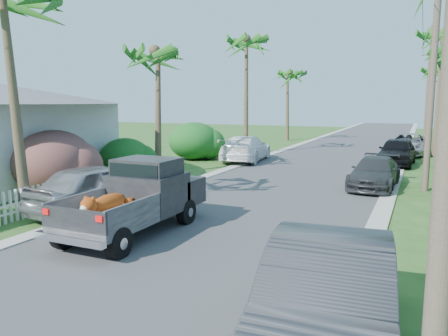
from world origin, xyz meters
The scene contains 23 objects.
ground centered at (0.00, 0.00, 0.00)m, with size 120.00×120.00×0.00m, color #274B1C.
road centered at (0.00, 25.00, 0.01)m, with size 8.00×100.00×0.02m, color #38383A.
curb_left centered at (-4.30, 25.00, 0.03)m, with size 0.60×100.00×0.06m, color #A5A39E.
curb_right centered at (4.30, 25.00, 0.03)m, with size 0.60×100.00×0.06m, color #A5A39E.
pickup_truck centered at (-1.87, 3.46, 1.01)m, with size 1.98×5.12×2.06m.
parked_car_rn centered at (4.26, -0.78, 0.84)m, with size 1.78×5.10×1.68m, color #323438.
parked_car_rm centered at (3.60, 12.84, 0.65)m, with size 1.82×4.48×1.30m, color #2B2E30.
parked_car_rf centered at (4.08, 20.62, 0.80)m, with size 1.89×4.69×1.60m, color black.
parked_car_rd centered at (4.51, 26.42, 0.74)m, with size 2.45×5.32×1.48m, color #9C9DA3.
parked_car_ln centered at (-4.35, 4.54, 0.83)m, with size 1.97×4.90×1.67m, color #A0A2A6.
parked_car_lf centered at (-4.64, 18.55, 0.80)m, with size 2.24×5.50×1.60m, color white.
palm_l_b centered at (-6.80, 12.00, 6.15)m, with size 4.40×4.40×7.40m.
palm_l_c centered at (-6.00, 22.00, 7.91)m, with size 4.40×4.40×9.20m.
palm_l_d centered at (-6.50, 34.00, 6.44)m, with size 4.40×4.40×7.70m.
palm_r_c centered at (6.20, 26.00, 8.11)m, with size 4.40×4.40×9.40m.
palm_r_d centered at (6.50, 40.00, 6.74)m, with size 4.40×4.40×8.00m.
shrub_l_b centered at (-7.80, 6.00, 1.30)m, with size 3.00×3.30×2.60m, color #A0164C.
shrub_l_c centered at (-7.40, 10.00, 1.00)m, with size 2.40×2.64×2.00m, color #123F19.
shrub_l_d centered at (-8.00, 18.00, 1.20)m, with size 3.20×3.52×2.40m, color #123F19.
picket_fence centered at (-6.00, 5.50, 0.50)m, with size 0.10×11.00×1.00m, color white.
utility_pole_b centered at (5.60, 13.00, 4.60)m, with size 1.60×0.26×9.00m.
utility_pole_c centered at (5.60, 28.00, 4.60)m, with size 1.60×0.26×9.00m.
utility_pole_d centered at (5.60, 43.00, 4.60)m, with size 1.60×0.26×9.00m.
Camera 1 is at (5.34, -6.74, 3.67)m, focal length 35.00 mm.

